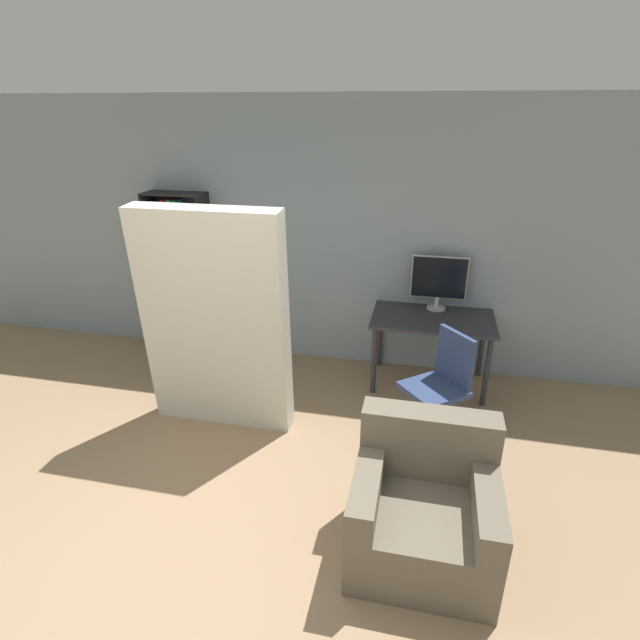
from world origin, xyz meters
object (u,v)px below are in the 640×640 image
(monitor, at_px, (439,280))
(mattress_near, at_px, (215,323))
(office_chair, at_px, (438,395))
(bookshelf, at_px, (178,274))
(armchair, at_px, (424,507))

(monitor, relative_size, mattress_near, 0.28)
(office_chair, xyz_separation_m, bookshelf, (-2.83, 1.05, 0.52))
(bookshelf, height_order, armchair, bookshelf)
(monitor, distance_m, office_chair, 1.25)
(monitor, distance_m, armchair, 2.42)
(office_chair, height_order, mattress_near, mattress_near)
(office_chair, bearing_deg, bookshelf, 159.71)
(monitor, xyz_separation_m, mattress_near, (-1.78, -1.29, -0.07))
(monitor, bearing_deg, armchair, -90.53)
(office_chair, xyz_separation_m, mattress_near, (-1.83, -0.24, 0.59))
(mattress_near, distance_m, armchair, 2.13)
(office_chair, relative_size, bookshelf, 0.51)
(office_chair, xyz_separation_m, armchair, (-0.08, -1.26, -0.04))
(monitor, bearing_deg, bookshelf, -179.87)
(monitor, bearing_deg, office_chair, -87.02)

